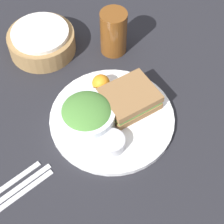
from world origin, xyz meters
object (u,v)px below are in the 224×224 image
at_px(dressing_cup, 111,143).
at_px(knife, 11,192).
at_px(fork, 16,197).
at_px(drink_glass, 114,32).
at_px(sandwich, 131,100).
at_px(salad_bowl, 87,114).
at_px(bread_basket, 42,41).
at_px(plate, 112,118).
at_px(spoon, 7,186).

bearing_deg(dressing_cup, knife, 164.87).
xyz_separation_m(fork, knife, (0.00, 0.02, 0.00)).
relative_size(drink_glass, knife, 0.64).
xyz_separation_m(sandwich, dressing_cup, (-0.11, -0.06, -0.01)).
relative_size(dressing_cup, drink_glass, 0.49).
bearing_deg(drink_glass, knife, -158.76).
height_order(salad_bowl, knife, salad_bowl).
height_order(salad_bowl, dressing_cup, salad_bowl).
height_order(salad_bowl, fork, salad_bowl).
xyz_separation_m(dressing_cup, drink_glass, (0.22, 0.24, 0.04)).
xyz_separation_m(drink_glass, bread_basket, (-0.15, 0.13, -0.03)).
distance_m(plate, knife, 0.29).
xyz_separation_m(salad_bowl, dressing_cup, (-0.00, -0.09, -0.02)).
relative_size(fork, spoon, 1.11).
relative_size(bread_basket, fork, 0.96).
distance_m(dressing_cup, bread_basket, 0.38).
height_order(plate, fork, plate).
xyz_separation_m(plate, sandwich, (0.06, -0.00, 0.03)).
height_order(sandwich, bread_basket, bread_basket).
bearing_deg(plate, drink_glass, 47.72).
xyz_separation_m(dressing_cup, spoon, (-0.24, 0.08, -0.03)).
bearing_deg(sandwich, bread_basket, 98.01).
distance_m(drink_glass, fork, 0.50).
bearing_deg(bread_basket, sandwich, -81.99).
height_order(bread_basket, knife, bread_basket).
bearing_deg(sandwich, dressing_cup, -153.39).
relative_size(dressing_cup, knife, 0.31).
bearing_deg(bread_basket, salad_bowl, -103.36).
height_order(plate, drink_glass, drink_glass).
relative_size(sandwich, drink_glass, 1.12).
bearing_deg(dressing_cup, fork, 169.03).
distance_m(salad_bowl, bread_basket, 0.29).
relative_size(sandwich, spoon, 0.83).
relative_size(sandwich, knife, 0.71).
bearing_deg(dressing_cup, sandwich, 26.61).
xyz_separation_m(sandwich, salad_bowl, (-0.11, 0.03, 0.01)).
xyz_separation_m(sandwich, spoon, (-0.35, 0.03, -0.04)).
height_order(drink_glass, spoon, drink_glass).
bearing_deg(spoon, bread_basket, -135.76).
distance_m(plate, spoon, 0.29).
height_order(sandwich, salad_bowl, salad_bowl).
bearing_deg(bread_basket, fork, -133.01).
bearing_deg(dressing_cup, bread_basket, 79.70).
relative_size(salad_bowl, drink_glass, 1.07).
distance_m(bread_basket, knife, 0.43).
distance_m(sandwich, dressing_cup, 0.13).
bearing_deg(knife, bread_basket, -134.05).
xyz_separation_m(bread_basket, spoon, (-0.30, -0.29, -0.03)).
xyz_separation_m(dressing_cup, fork, (-0.24, 0.05, -0.03)).
bearing_deg(salad_bowl, sandwich, -17.03).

